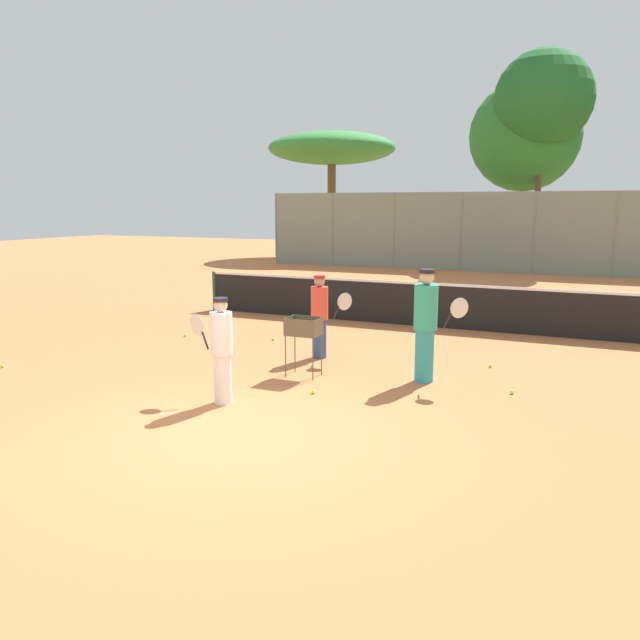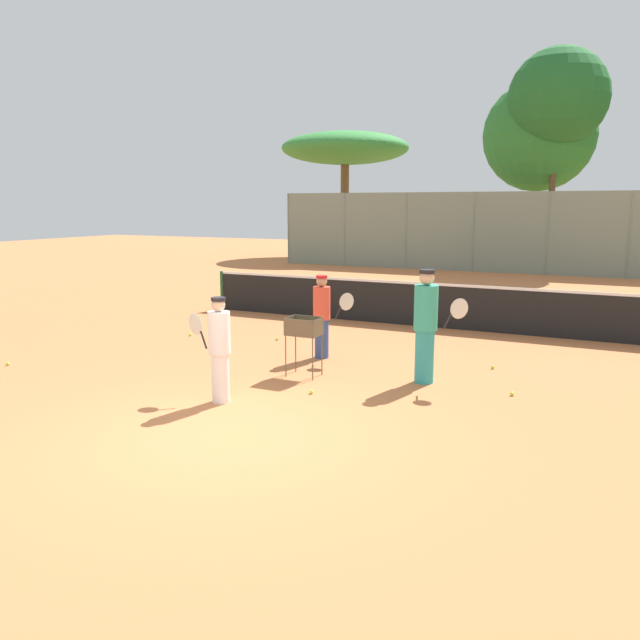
{
  "view_description": "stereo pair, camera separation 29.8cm",
  "coord_description": "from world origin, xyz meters",
  "views": [
    {
      "loc": [
        4.05,
        -6.34,
        2.9
      ],
      "look_at": [
        -0.12,
        2.98,
        1.0
      ],
      "focal_mm": 35.0,
      "sensor_mm": 36.0,
      "label": 1
    },
    {
      "loc": [
        4.32,
        -6.22,
        2.9
      ],
      "look_at": [
        -0.12,
        2.98,
        1.0
      ],
      "focal_mm": 35.0,
      "sensor_mm": 36.0,
      "label": 2
    }
  ],
  "objects": [
    {
      "name": "tennis_ball_5",
      "position": [
        -5.63,
        1.25,
        0.03
      ],
      "size": [
        0.07,
        0.07,
        0.07
      ],
      "primitive_type": "sphere",
      "color": "#D1E54C",
      "rests_on": "ground_plane"
    },
    {
      "name": "back_fence",
      "position": [
        0.0,
        21.24,
        1.72
      ],
      "size": [
        21.41,
        0.08,
        3.44
      ],
      "color": "gray",
      "rests_on": "ground_plane"
    },
    {
      "name": "tennis_ball_3",
      "position": [
        0.15,
        2.12,
        0.03
      ],
      "size": [
        0.07,
        0.07,
        0.07
      ],
      "primitive_type": "sphere",
      "color": "#D1E54C",
      "rests_on": "ground_plane"
    },
    {
      "name": "player_red_cap",
      "position": [
        1.55,
        3.49,
        0.97
      ],
      "size": [
        0.95,
        0.39,
        1.87
      ],
      "rotation": [
        0.0,
        0.0,
        6.16
      ],
      "color": "teal",
      "rests_on": "ground_plane"
    },
    {
      "name": "ground_plane",
      "position": [
        0.0,
        0.0,
        0.0
      ],
      "size": [
        80.0,
        80.0,
        0.0
      ],
      "primitive_type": "plane",
      "color": "#C67242"
    },
    {
      "name": "player_yellow_shirt",
      "position": [
        -0.89,
        1.17,
        0.82
      ],
      "size": [
        0.86,
        0.33,
        1.58
      ],
      "rotation": [
        0.0,
        0.0,
        2.93
      ],
      "color": "white",
      "rests_on": "ground_plane"
    },
    {
      "name": "tree_2",
      "position": [
        1.37,
        23.33,
        7.35
      ],
      "size": [
        4.21,
        4.21,
        9.48
      ],
      "color": "brown",
      "rests_on": "ground_plane"
    },
    {
      "name": "tree_4",
      "position": [
        0.52,
        24.74,
        5.99
      ],
      "size": [
        5.04,
        5.04,
        8.52
      ],
      "color": "brown",
      "rests_on": "ground_plane"
    },
    {
      "name": "tree_1",
      "position": [
        -9.66,
        25.91,
        5.86
      ],
      "size": [
        6.91,
        6.91,
        6.77
      ],
      "color": "brown",
      "rests_on": "ground_plane"
    },
    {
      "name": "tennis_ball_7",
      "position": [
        -2.25,
        5.27,
        0.03
      ],
      "size": [
        0.07,
        0.07,
        0.07
      ],
      "primitive_type": "sphere",
      "color": "#D1E54C",
      "rests_on": "ground_plane"
    },
    {
      "name": "tennis_ball_6",
      "position": [
        -2.24,
        7.33,
        0.03
      ],
      "size": [
        0.07,
        0.07,
        0.07
      ],
      "primitive_type": "sphere",
      "color": "#D1E54C",
      "rests_on": "ground_plane"
    },
    {
      "name": "tennis_ball_4",
      "position": [
        2.41,
        4.86,
        0.03
      ],
      "size": [
        0.07,
        0.07,
        0.07
      ],
      "primitive_type": "sphere",
      "color": "#D1E54C",
      "rests_on": "ground_plane"
    },
    {
      "name": "tennis_ball_2",
      "position": [
        -4.23,
        4.81,
        0.03
      ],
      "size": [
        0.07,
        0.07,
        0.07
      ],
      "primitive_type": "sphere",
      "color": "#D1E54C",
      "rests_on": "ground_plane"
    },
    {
      "name": "player_white_outfit",
      "position": [
        -0.7,
        4.29,
        0.83
      ],
      "size": [
        0.88,
        0.33,
        1.59
      ],
      "rotation": [
        0.0,
        0.0,
        6.26
      ],
      "color": "#334C8C",
      "rests_on": "ground_plane"
    },
    {
      "name": "tennis_ball_0",
      "position": [
        2.98,
        3.36,
        0.03
      ],
      "size": [
        0.07,
        0.07,
        0.07
      ],
      "primitive_type": "sphere",
      "color": "#D1E54C",
      "rests_on": "ground_plane"
    },
    {
      "name": "tennis_ball_1",
      "position": [
        -1.85,
        6.93,
        0.03
      ],
      "size": [
        0.07,
        0.07,
        0.07
      ],
      "primitive_type": "sphere",
      "color": "#D1E54C",
      "rests_on": "ground_plane"
    },
    {
      "name": "parked_car",
      "position": [
        -4.45,
        23.42,
        0.66
      ],
      "size": [
        4.2,
        1.7,
        1.6
      ],
      "color": "#3F4C8C",
      "rests_on": "ground_plane"
    },
    {
      "name": "ball_cart",
      "position": [
        -0.41,
        3.0,
        0.78
      ],
      "size": [
        0.56,
        0.41,
        1.02
      ],
      "color": "brown",
      "rests_on": "ground_plane"
    },
    {
      "name": "tennis_net",
      "position": [
        0.0,
        8.14,
        0.56
      ],
      "size": [
        11.39,
        0.1,
        1.07
      ],
      "color": "#26592D",
      "rests_on": "ground_plane"
    }
  ]
}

